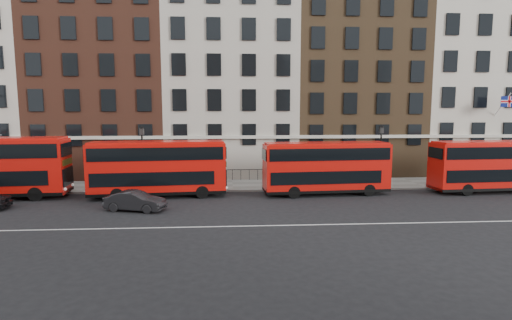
{
  "coord_description": "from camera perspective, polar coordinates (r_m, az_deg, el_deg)",
  "views": [
    {
      "loc": [
        -0.2,
        -24.52,
        6.69
      ],
      "look_at": [
        1.73,
        5.0,
        3.0
      ],
      "focal_mm": 28.0,
      "sensor_mm": 36.0,
      "label": 1
    }
  ],
  "objects": [
    {
      "name": "bus_d",
      "position": [
        37.83,
        30.66,
        -0.61
      ],
      "size": [
        10.15,
        2.98,
        4.21
      ],
      "rotation": [
        0.0,
        0.0,
        0.06
      ],
      "color": "red",
      "rests_on": "ground"
    },
    {
      "name": "building_terrace",
      "position": [
        42.55,
        -3.96,
        11.88
      ],
      "size": [
        64.0,
        11.95,
        22.0
      ],
      "color": "#B9AFA0",
      "rests_on": "ground"
    },
    {
      "name": "kerb",
      "position": [
        33.19,
        -3.34,
        -4.39
      ],
      "size": [
        80.0,
        0.3,
        0.16
      ],
      "primitive_type": "cube",
      "color": "gray",
      "rests_on": "ground"
    },
    {
      "name": "lamp_post_right",
      "position": [
        36.35,
        17.37,
        1.08
      ],
      "size": [
        0.44,
        0.44,
        5.33
      ],
      "color": "black",
      "rests_on": "pavement"
    },
    {
      "name": "bus_c",
      "position": [
        32.13,
        9.92,
        -0.95
      ],
      "size": [
        10.1,
        3.08,
        4.18
      ],
      "rotation": [
        0.0,
        0.0,
        0.07
      ],
      "color": "red",
      "rests_on": "ground"
    },
    {
      "name": "bus_b",
      "position": [
        31.71,
        -13.85,
        -1.01
      ],
      "size": [
        10.5,
        3.33,
        4.34
      ],
      "rotation": [
        0.0,
        0.0,
        0.08
      ],
      "color": "red",
      "rests_on": "ground"
    },
    {
      "name": "road_centre_line",
      "position": [
        23.5,
        -3.15,
        -9.43
      ],
      "size": [
        70.0,
        0.12,
        0.01
      ],
      "primitive_type": "cube",
      "color": "white",
      "rests_on": "ground"
    },
    {
      "name": "car_front",
      "position": [
        28.02,
        -16.89,
        -5.63
      ],
      "size": [
        4.24,
        2.37,
        1.32
      ],
      "primitive_type": "imported",
      "rotation": [
        0.0,
        0.0,
        1.32
      ],
      "color": "#242326",
      "rests_on": "ground"
    },
    {
      "name": "iron_railings",
      "position": [
        37.71,
        -3.4,
        -2.12
      ],
      "size": [
        6.6,
        0.06,
        1.0
      ],
      "primitive_type": null,
      "color": "black",
      "rests_on": "pavement"
    },
    {
      "name": "ground",
      "position": [
        25.42,
        -3.2,
        -8.16
      ],
      "size": [
        120.0,
        120.0,
        0.0
      ],
      "primitive_type": "plane",
      "color": "black",
      "rests_on": "ground"
    },
    {
      "name": "lamp_post_left",
      "position": [
        33.85,
        -15.9,
        0.71
      ],
      "size": [
        0.44,
        0.44,
        5.33
      ],
      "color": "black",
      "rests_on": "pavement"
    },
    {
      "name": "pavement",
      "position": [
        35.64,
        -3.37,
        -3.6
      ],
      "size": [
        80.0,
        5.0,
        0.15
      ],
      "primitive_type": "cube",
      "color": "gray",
      "rests_on": "ground"
    }
  ]
}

